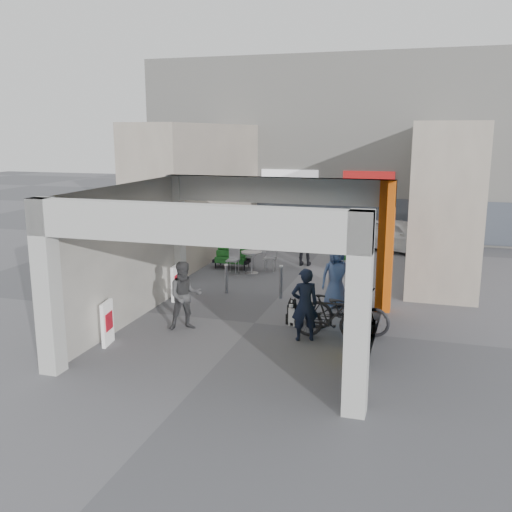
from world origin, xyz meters
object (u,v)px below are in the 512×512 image
(produce_stand, at_px, (232,259))
(man_crates, at_px, (305,241))
(bicycle_rear, at_px, (331,317))
(bicycle_front, at_px, (347,311))
(cafe_set, at_px, (251,262))
(border_collie, at_px, (293,314))
(white_van, at_px, (399,235))
(man_back_turned, at_px, (185,296))
(man_elderly, at_px, (336,276))
(man_with_dog, at_px, (305,305))

(produce_stand, relative_size, man_crates, 0.70)
(bicycle_rear, bearing_deg, bicycle_front, -34.41)
(cafe_set, distance_m, border_collie, 5.67)
(produce_stand, distance_m, man_crates, 2.69)
(produce_stand, distance_m, white_van, 7.14)
(man_back_turned, bearing_deg, man_elderly, 10.20)
(border_collie, bearing_deg, bicycle_front, 7.71)
(cafe_set, distance_m, man_back_turned, 6.12)
(white_van, bearing_deg, man_with_dog, -163.24)
(border_collie, distance_m, man_crates, 6.49)
(man_back_turned, bearing_deg, border_collie, -7.70)
(border_collie, xyz_separation_m, bicycle_rear, (1.06, -0.67, 0.24))
(cafe_set, bearing_deg, man_with_dog, -62.22)
(cafe_set, relative_size, man_crates, 0.83)
(man_elderly, xyz_separation_m, bicycle_rear, (0.28, -2.47, -0.34))
(produce_stand, height_order, border_collie, produce_stand)
(man_back_turned, distance_m, man_elderly, 4.31)
(cafe_set, height_order, man_crates, man_crates)
(man_with_dog, relative_size, man_elderly, 0.99)
(man_elderly, relative_size, bicycle_front, 0.83)
(man_crates, bearing_deg, cafe_set, 39.99)
(man_crates, bearing_deg, bicycle_front, 109.86)
(bicycle_front, bearing_deg, cafe_set, 44.79)
(cafe_set, height_order, man_with_dog, man_with_dog)
(man_crates, distance_m, bicycle_front, 7.00)
(cafe_set, distance_m, white_van, 6.76)
(border_collie, xyz_separation_m, man_back_turned, (-2.43, -1.08, 0.56))
(man_with_dog, distance_m, man_back_turned, 2.92)
(man_back_turned, xyz_separation_m, white_van, (4.46, 10.94, -0.18))
(cafe_set, bearing_deg, man_back_turned, -87.83)
(produce_stand, distance_m, man_with_dog, 7.41)
(bicycle_rear, bearing_deg, man_elderly, 2.97)
(bicycle_front, bearing_deg, bicycle_rear, 156.16)
(bicycle_rear, bearing_deg, man_crates, 13.19)
(border_collie, relative_size, white_van, 0.18)
(cafe_set, height_order, border_collie, cafe_set)
(man_with_dog, relative_size, man_back_turned, 1.01)
(cafe_set, xyz_separation_m, man_crates, (1.62, 1.36, 0.58))
(man_crates, bearing_deg, man_back_turned, 79.28)
(man_back_turned, xyz_separation_m, man_elderly, (3.21, 2.87, 0.02))
(cafe_set, relative_size, bicycle_front, 0.72)
(man_elderly, relative_size, man_crates, 0.95)
(man_back_turned, distance_m, bicycle_rear, 3.53)
(border_collie, bearing_deg, man_back_turned, -140.47)
(man_elderly, bearing_deg, border_collie, -137.32)
(border_collie, distance_m, white_van, 10.08)
(cafe_set, bearing_deg, border_collie, -62.08)
(man_with_dog, bearing_deg, produce_stand, -80.85)
(border_collie, height_order, man_with_dog, man_with_dog)
(man_elderly, bearing_deg, man_with_dog, -119.66)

